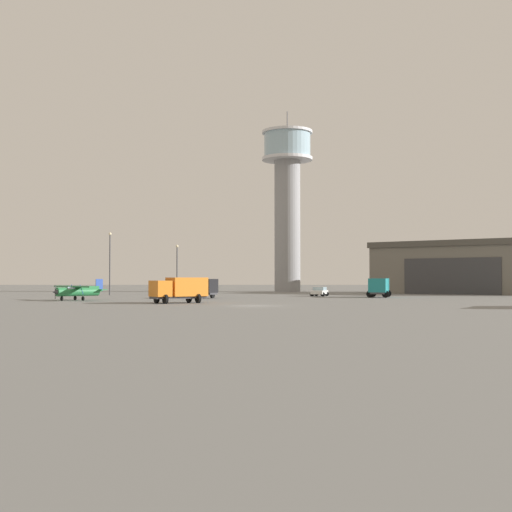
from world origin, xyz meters
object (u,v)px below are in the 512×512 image
truck_flatbed_black (202,289)px  car_white (320,291)px  control_tower (287,191)px  truck_box_orange (180,289)px  light_post_north (110,258)px  light_post_centre (177,265)px  airplane_green (78,290)px  truck_box_teal (379,286)px

truck_flatbed_black → car_white: bearing=58.6°
control_tower → truck_flatbed_black: 49.58m
truck_box_orange → truck_flatbed_black: size_ratio=1.03×
car_white → control_tower: bearing=-156.9°
light_post_north → light_post_centre: bearing=7.8°
airplane_green → light_post_centre: bearing=-152.5°
airplane_green → car_white: airplane_green is taller
truck_box_teal → truck_flatbed_black: 25.03m
airplane_green → car_white: bearing=168.3°
truck_box_teal → light_post_centre: bearing=82.9°
light_post_north → light_post_centre: (10.46, 1.43, -0.99)m
truck_box_teal → car_white: truck_box_teal is taller
airplane_green → light_post_centre: 27.61m
control_tower → airplane_green: size_ratio=5.04×
control_tower → light_post_centre: control_tower is taller
truck_box_orange → light_post_centre: 35.14m
airplane_green → car_white: size_ratio=1.49×
airplane_green → truck_flatbed_black: truck_flatbed_black is taller
airplane_green → control_tower: bearing=-161.3°
light_post_centre → truck_box_orange: bearing=-82.1°
airplane_green → truck_flatbed_black: 16.76m
control_tower → truck_box_teal: bearing=-73.7°
car_white → light_post_centre: (-22.25, 6.39, 4.09)m
control_tower → truck_box_orange: control_tower is taller
airplane_green → light_post_north: light_post_north is taller
airplane_green → truck_box_orange: size_ratio=1.14×
control_tower → truck_box_teal: (11.51, -39.31, -18.54)m
truck_box_orange → light_post_north: 36.80m
truck_box_orange → car_white: truck_box_orange is taller
control_tower → truck_flatbed_black: size_ratio=5.90×
truck_box_teal → truck_flatbed_black: bearing=116.0°
truck_box_orange → light_post_centre: bearing=-116.8°
car_white → truck_box_orange: bearing=-14.9°
light_post_centre → airplane_green: bearing=-108.4°
car_white → light_post_centre: light_post_centre is taller
truck_box_orange → light_post_north: (-15.24, 33.23, 4.25)m
control_tower → light_post_north: control_tower is taller
control_tower → truck_box_orange: (-13.83, -61.60, -18.53)m
airplane_green → truck_flatbed_black: bearing=168.2°
control_tower → light_post_north: bearing=-135.7°
truck_box_orange → airplane_green: bearing=-67.6°
control_tower → truck_box_orange: bearing=-102.7°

